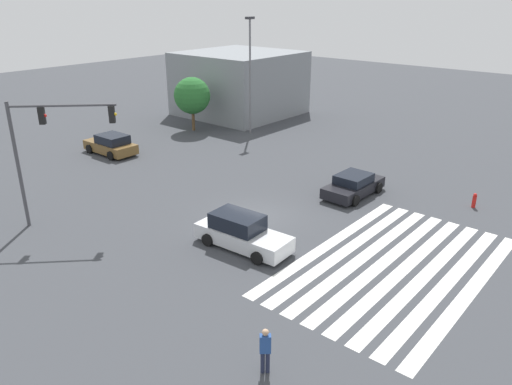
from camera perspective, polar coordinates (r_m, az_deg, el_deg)
The scene contains 11 objects.
ground_plane at distance 27.22m, azimuth 0.00°, elevation -2.83°, with size 127.20×127.20×0.00m, color #3D3F44.
crosswalk_markings at distance 23.42m, azimuth 15.46°, elevation -8.06°, with size 12.38×7.25×0.01m.
traffic_signal_mast at distance 26.89m, azimuth -22.99°, elevation 5.61°, with size 3.77×3.77×6.55m.
car_0 at distance 39.33m, azimuth -16.23°, elevation 5.27°, with size 2.22×4.37×1.52m.
car_1 at distance 23.84m, azimuth -1.67°, elevation -4.60°, with size 2.21×4.89×1.65m.
car_2 at distance 30.49m, azimuth 11.07°, elevation 0.82°, with size 4.37×2.24×1.34m.
corner_building at distance 50.68m, azimuth -1.89°, elevation 12.37°, with size 10.09×10.09×6.03m.
pedestrian at distance 16.51m, azimuth 1.07°, elevation -17.42°, with size 0.40×0.42×1.66m.
street_light_pole_a at distance 42.80m, azimuth -0.68°, elevation 14.15°, with size 0.80×0.36×9.59m.
tree_corner_c at distance 44.37m, azimuth -7.31°, elevation 10.92°, with size 3.16×3.16×4.66m.
fire_hydrant at distance 30.87m, azimuth 23.68°, elevation -0.83°, with size 0.22×0.22×0.86m.
Camera 1 is at (-18.91, -15.94, 11.38)m, focal length 35.00 mm.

